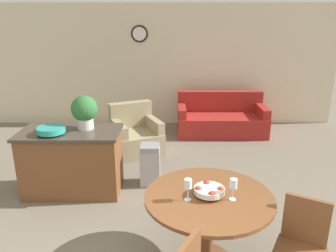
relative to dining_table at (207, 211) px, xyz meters
The scene contains 12 objects.
wall_back 4.85m from the dining_table, 96.79° to the left, with size 8.00×0.09×2.70m.
dining_table is the anchor object (origin of this frame).
dining_chair_near_right 0.85m from the dining_table, 24.70° to the right, with size 0.57×0.57×0.89m.
fruit_bowl 0.23m from the dining_table, 102.36° to the right, with size 0.29×0.29×0.10m.
wine_glass_left 0.40m from the dining_table, 159.58° to the right, with size 0.07×0.07×0.21m.
wine_glass_right 0.40m from the dining_table, 19.69° to the right, with size 0.07×0.07×0.21m.
kitchen_island 2.28m from the dining_table, 139.43° to the left, with size 1.37×0.74×0.91m.
teal_bowl 2.38m from the dining_table, 145.12° to the left, with size 0.37×0.37×0.10m.
potted_plant 2.27m from the dining_table, 134.20° to the left, with size 0.36×0.36×0.47m.
trash_bin 1.84m from the dining_table, 111.02° to the left, with size 0.29×0.30×0.62m.
couch 4.09m from the dining_table, 79.36° to the left, with size 1.86×0.91×0.86m.
armchair 3.14m from the dining_table, 108.36° to the left, with size 1.08×1.10×0.88m.
Camera 1 is at (0.18, -1.63, 2.35)m, focal length 35.00 mm.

